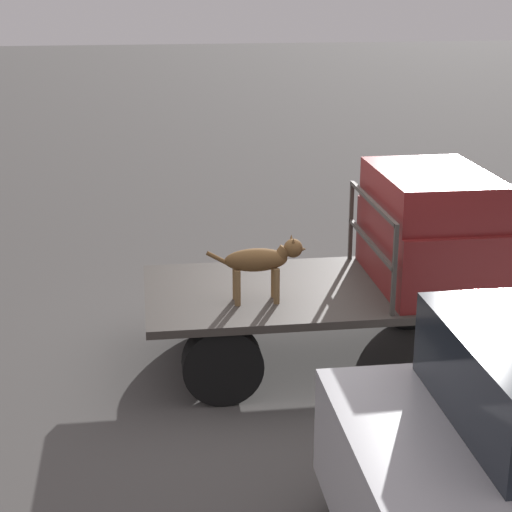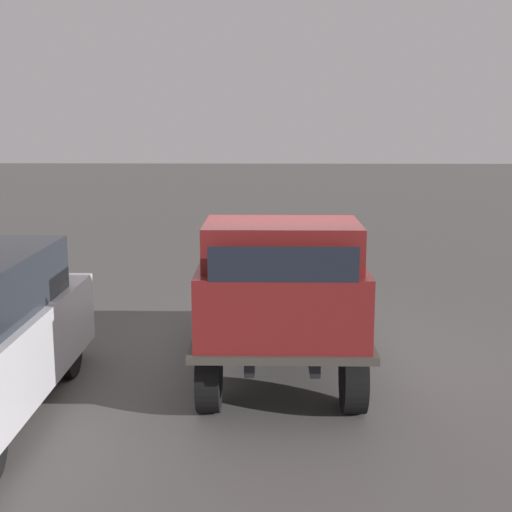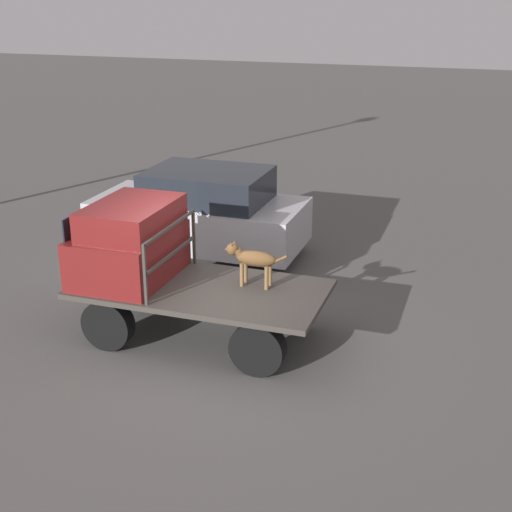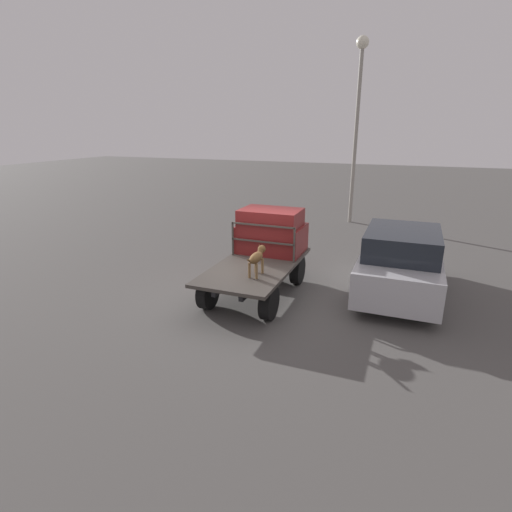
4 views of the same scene
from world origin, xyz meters
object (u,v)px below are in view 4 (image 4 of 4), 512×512
object	(u,v)px
light_pole_near	(358,101)
flatbed_truck	(256,273)
parked_sedan	(400,262)
dog	(257,257)

from	to	relation	value
light_pole_near	flatbed_truck	bearing A→B (deg)	174.42
light_pole_near	parked_sedan	bearing A→B (deg)	-162.81
dog	light_pole_near	world-z (taller)	light_pole_near
dog	light_pole_near	size ratio (longest dim) A/B	0.13
flatbed_truck	dog	xyz separation A→B (m)	(-0.69, -0.30, 0.66)
parked_sedan	light_pole_near	size ratio (longest dim) A/B	0.54
parked_sedan	light_pole_near	world-z (taller)	light_pole_near
flatbed_truck	dog	size ratio (longest dim) A/B	3.79
flatbed_truck	light_pole_near	size ratio (longest dim) A/B	0.49
parked_sedan	light_pole_near	distance (m)	9.20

